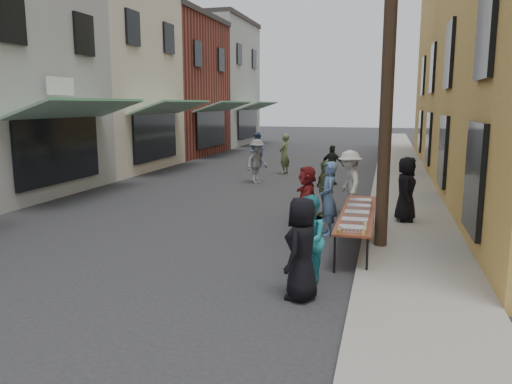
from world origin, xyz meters
The scene contains 27 objects.
ground centered at (0.00, 0.00, 0.00)m, with size 120.00×120.00×0.00m, color #28282B.
sidewalk centered at (5.00, 15.00, 0.05)m, with size 2.20×60.00×0.10m, color gray.
storefront_row centered at (-10.00, 14.96, 4.12)m, with size 8.00×37.00×9.00m.
utility_pole_near centered at (4.30, 3.00, 4.50)m, with size 0.26×0.26×9.00m, color #2D2116.
utility_pole_mid centered at (4.30, 15.00, 4.50)m, with size 0.26×0.26×9.00m, color #2D2116.
utility_pole_far centered at (4.30, 27.00, 4.50)m, with size 0.26×0.26×9.00m, color #2D2116.
serving_table centered at (3.80, 3.16, 0.71)m, with size 0.70×4.00×0.75m.
catering_tray_sausage centered at (3.80, 1.51, 0.79)m, with size 0.50×0.33×0.08m, color maroon.
catering_tray_foil_b centered at (3.80, 2.16, 0.79)m, with size 0.50×0.33×0.08m, color #B2B2B7.
catering_tray_buns centered at (3.80, 2.86, 0.79)m, with size 0.50×0.33×0.08m, color tan.
catering_tray_foil_d centered at (3.80, 3.56, 0.79)m, with size 0.50×0.33×0.08m, color #B2B2B7.
catering_tray_buns_end centered at (3.80, 4.26, 0.79)m, with size 0.50×0.33×0.08m, color tan.
condiment_jar_a centered at (3.58, 1.21, 0.79)m, with size 0.07×0.07×0.08m, color #A57F26.
condiment_jar_b centered at (3.58, 1.31, 0.79)m, with size 0.07×0.07×0.08m, color #A57F26.
condiment_jar_c centered at (3.58, 1.41, 0.79)m, with size 0.07×0.07×0.08m, color #A57F26.
cup_stack centered at (4.00, 1.26, 0.81)m, with size 0.08×0.08×0.12m, color tan.
guest_front_a centered at (3.13, -0.09, 0.82)m, with size 0.80×0.52×1.63m, color black.
guest_front_b centered at (3.07, 3.95, 0.87)m, with size 0.63×0.42×1.74m, color #4E6D97.
guest_front_c centered at (3.12, 0.68, 0.76)m, with size 0.74×0.58×1.53m, color teal.
guest_front_d centered at (3.40, 6.14, 0.91)m, with size 1.17×0.67×1.81m, color silver.
guest_front_e centered at (2.75, 5.87, 0.77)m, with size 0.91×0.38×1.55m, color #556138.
guest_queue_back centered at (2.47, 4.59, 0.77)m, with size 1.43×0.45×1.54m, color maroon.
server centered at (4.86, 5.45, 0.92)m, with size 0.80×0.52×1.64m, color black.
passerby_left centered at (-0.52, 11.10, 0.85)m, with size 1.10×0.63×1.71m, color slate.
passerby_mid centered at (2.37, 11.39, 0.76)m, with size 0.89×0.37×1.51m, color black.
passerby_right centered at (0.01, 13.87, 0.88)m, with size 0.65×0.42×1.77m, color #59693C.
passerby_far centered at (-1.74, 15.88, 0.85)m, with size 0.82×0.64×1.70m, color #425680.
Camera 1 is at (4.35, -7.52, 3.04)m, focal length 35.00 mm.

